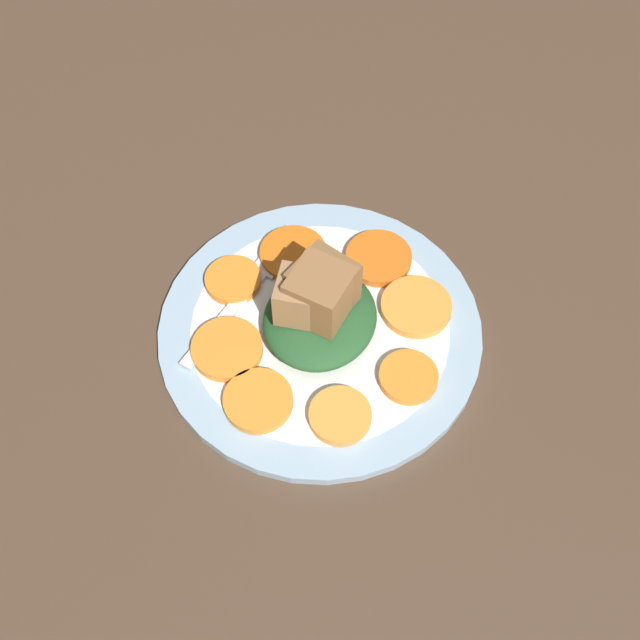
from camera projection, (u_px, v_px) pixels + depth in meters
The scene contains 12 objects.
table_slab at pixel (320, 339), 70.65cm from camera, with size 120.00×120.00×2.00cm, color #4C3828.
plate at pixel (320, 330), 69.37cm from camera, with size 27.92×27.92×1.05cm.
carrot_slice_0 at pixel (408, 377), 65.73cm from camera, with size 4.90×4.90×0.80cm, color orange.
carrot_slice_1 at pixel (416, 307), 69.50cm from camera, with size 6.19×6.19×0.80cm, color orange.
carrot_slice_2 at pixel (379, 258), 72.37cm from camera, with size 6.00×6.00×0.80cm, color orange.
carrot_slice_3 at pixel (293, 254), 72.62cm from camera, with size 6.09×6.09×0.80cm, color orange.
carrot_slice_4 at pixel (233, 280), 71.05cm from camera, with size 5.00×5.00×0.80cm, color orange.
carrot_slice_5 at pixel (227, 349), 67.20cm from camera, with size 6.04×6.04×0.80cm, color orange.
carrot_slice_6 at pixel (258, 401), 64.57cm from camera, with size 5.68×5.68×0.80cm, color orange.
carrot_slice_7 at pixel (340, 416), 63.84cm from camera, with size 5.06×5.06×0.80cm, color #F9953A.
center_pile at pixel (319, 305), 66.42cm from camera, with size 10.61×9.55×7.24cm.
fork at pixel (247, 292), 70.60cm from camera, with size 17.09×5.20×0.40cm.
Camera 1 is at (34.55, 12.82, 61.30)cm, focal length 45.00 mm.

